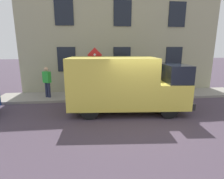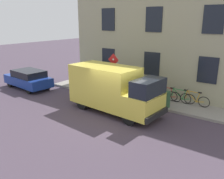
# 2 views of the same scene
# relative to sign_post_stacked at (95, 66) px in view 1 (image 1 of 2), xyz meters

# --- Properties ---
(ground_plane) EXTENTS (80.00, 80.00, 0.00)m
(ground_plane) POSITION_rel_sign_post_stacked_xyz_m (-2.47, -1.77, -1.93)
(ground_plane) COLOR #453846
(sidewalk_slab) EXTENTS (2.01, 14.66, 0.14)m
(sidewalk_slab) POSITION_rel_sign_post_stacked_xyz_m (0.79, -1.77, -1.86)
(sidewalk_slab) COLOR gray
(sidewalk_slab) RESTS_ON ground_plane
(building_facade) EXTENTS (0.75, 12.66, 6.86)m
(building_facade) POSITION_rel_sign_post_stacked_xyz_m (2.14, -1.77, 1.50)
(building_facade) COLOR #9E9B7B
(building_facade) RESTS_ON ground_plane
(sign_post_stacked) EXTENTS (0.15, 0.56, 2.66)m
(sign_post_stacked) POSITION_rel_sign_post_stacked_xyz_m (0.00, 0.00, 0.00)
(sign_post_stacked) COLOR #474C47
(sign_post_stacked) RESTS_ON sidewalk_slab
(delivery_van) EXTENTS (2.42, 5.47, 2.50)m
(delivery_van) POSITION_rel_sign_post_stacked_xyz_m (-1.90, -1.32, -0.59)
(delivery_van) COLOR #DECA48
(delivery_van) RESTS_ON ground_plane
(bicycle_orange) EXTENTS (0.46, 1.71, 0.89)m
(bicycle_orange) POSITION_rel_sign_post_stacked_xyz_m (1.25, -4.84, -1.41)
(bicycle_orange) COLOR black
(bicycle_orange) RESTS_ON sidewalk_slab
(bicycle_green) EXTENTS (0.46, 1.72, 0.89)m
(bicycle_green) POSITION_rel_sign_post_stacked_xyz_m (1.25, -4.03, -1.41)
(bicycle_green) COLOR black
(bicycle_green) RESTS_ON sidewalk_slab
(bicycle_red) EXTENTS (0.46, 1.72, 0.89)m
(bicycle_red) POSITION_rel_sign_post_stacked_xyz_m (1.25, -3.21, -1.41)
(bicycle_red) COLOR black
(bicycle_red) RESTS_ON sidewalk_slab
(pedestrian) EXTENTS (0.42, 0.48, 1.72)m
(pedestrian) POSITION_rel_sign_post_stacked_xyz_m (0.54, 2.69, -0.86)
(pedestrian) COLOR #262B47
(pedestrian) RESTS_ON sidewalk_slab
(litter_bin) EXTENTS (0.44, 0.44, 0.90)m
(litter_bin) POSITION_rel_sign_post_stacked_xyz_m (0.14, -3.59, -1.34)
(litter_bin) COLOR #2D5133
(litter_bin) RESTS_ON sidewalk_slab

